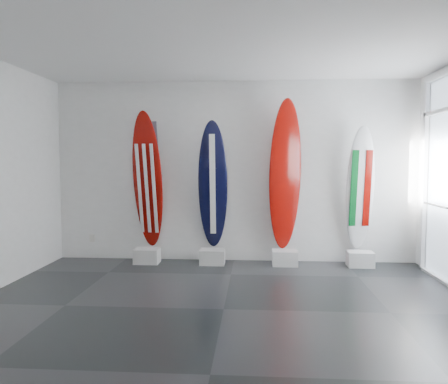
# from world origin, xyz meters

# --- Properties ---
(floor) EXTENTS (6.00, 6.00, 0.00)m
(floor) POSITION_xyz_m (0.00, 0.00, 0.00)
(floor) COLOR black
(floor) RESTS_ON ground
(ceiling) EXTENTS (6.00, 6.00, 0.00)m
(ceiling) POSITION_xyz_m (0.00, 0.00, 3.00)
(ceiling) COLOR white
(ceiling) RESTS_ON wall_back
(wall_back) EXTENTS (6.00, 0.00, 6.00)m
(wall_back) POSITION_xyz_m (0.00, 2.50, 1.50)
(wall_back) COLOR silver
(wall_back) RESTS_ON ground
(wall_front) EXTENTS (6.00, 0.00, 6.00)m
(wall_front) POSITION_xyz_m (0.00, -2.50, 1.50)
(wall_front) COLOR silver
(wall_front) RESTS_ON ground
(display_block_usa) EXTENTS (0.40, 0.30, 0.24)m
(display_block_usa) POSITION_xyz_m (-1.42, 2.18, 0.12)
(display_block_usa) COLOR silver
(display_block_usa) RESTS_ON floor
(surfboard_usa) EXTENTS (0.57, 0.48, 2.26)m
(surfboard_usa) POSITION_xyz_m (-1.42, 2.28, 1.36)
(surfboard_usa) COLOR #880A05
(surfboard_usa) RESTS_ON display_block_usa
(display_block_navy) EXTENTS (0.40, 0.30, 0.24)m
(display_block_navy) POSITION_xyz_m (-0.34, 2.18, 0.12)
(display_block_navy) COLOR silver
(display_block_navy) RESTS_ON floor
(surfboard_navy) EXTENTS (0.49, 0.44, 2.10)m
(surfboard_navy) POSITION_xyz_m (-0.34, 2.28, 1.28)
(surfboard_navy) COLOR black
(surfboard_navy) RESTS_ON display_block_navy
(display_block_swiss) EXTENTS (0.40, 0.30, 0.24)m
(display_block_swiss) POSITION_xyz_m (0.84, 2.18, 0.12)
(display_block_swiss) COLOR silver
(display_block_swiss) RESTS_ON floor
(surfboard_swiss) EXTENTS (0.60, 0.40, 2.44)m
(surfboard_swiss) POSITION_xyz_m (0.84, 2.28, 1.46)
(surfboard_swiss) COLOR #880A05
(surfboard_swiss) RESTS_ON display_block_swiss
(display_block_italy) EXTENTS (0.40, 0.30, 0.24)m
(display_block_italy) POSITION_xyz_m (2.03, 2.18, 0.12)
(display_block_italy) COLOR silver
(display_block_italy) RESTS_ON floor
(surfboard_italy) EXTENTS (0.48, 0.34, 2.00)m
(surfboard_italy) POSITION_xyz_m (2.03, 2.28, 1.24)
(surfboard_italy) COLOR silver
(surfboard_italy) RESTS_ON display_block_italy
(wall_outlet) EXTENTS (0.09, 0.02, 0.13)m
(wall_outlet) POSITION_xyz_m (-2.45, 2.48, 0.35)
(wall_outlet) COLOR silver
(wall_outlet) RESTS_ON wall_back
(glass_door) EXTENTS (0.12, 1.16, 2.85)m
(glass_door) POSITION_xyz_m (2.97, 1.55, 1.43)
(glass_door) COLOR white
(glass_door) RESTS_ON floor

